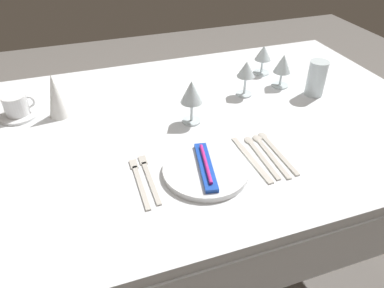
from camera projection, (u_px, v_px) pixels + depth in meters
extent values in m
plane|color=slate|center=(187.00, 256.00, 1.70)|extent=(6.00, 6.00, 0.00)
cube|color=white|center=(186.00, 127.00, 1.27)|extent=(1.80, 1.10, 0.04)
cube|color=white|center=(255.00, 276.00, 0.91)|extent=(1.80, 0.01, 0.18)
cube|color=white|center=(151.00, 87.00, 1.76)|extent=(1.80, 0.01, 0.18)
cylinder|color=brown|center=(297.00, 115.00, 2.04)|extent=(0.07, 0.07, 0.70)
cylinder|color=white|center=(206.00, 170.00, 1.04)|extent=(0.25, 0.25, 0.02)
cube|color=blue|center=(206.00, 166.00, 1.03)|extent=(0.08, 0.21, 0.01)
cylinder|color=#CC268C|center=(206.00, 163.00, 1.02)|extent=(0.04, 0.17, 0.01)
cube|color=beige|center=(151.00, 182.00, 1.01)|extent=(0.01, 0.18, 0.00)
cube|color=beige|center=(143.00, 160.00, 1.09)|extent=(0.02, 0.04, 0.00)
cube|color=beige|center=(141.00, 187.00, 0.99)|extent=(0.02, 0.18, 0.00)
cube|color=beige|center=(134.00, 164.00, 1.07)|extent=(0.02, 0.04, 0.00)
cube|color=beige|center=(254.00, 163.00, 1.08)|extent=(0.03, 0.19, 0.00)
cube|color=beige|center=(238.00, 143.00, 1.16)|extent=(0.02, 0.06, 0.00)
cube|color=beige|center=(264.00, 160.00, 1.09)|extent=(0.02, 0.19, 0.00)
ellipsoid|color=beige|center=(249.00, 140.00, 1.17)|extent=(0.03, 0.04, 0.01)
cube|color=beige|center=(273.00, 159.00, 1.09)|extent=(0.02, 0.20, 0.00)
ellipsoid|color=beige|center=(257.00, 139.00, 1.18)|extent=(0.03, 0.04, 0.01)
cube|color=beige|center=(280.00, 155.00, 1.11)|extent=(0.02, 0.20, 0.00)
ellipsoid|color=beige|center=(263.00, 136.00, 1.19)|extent=(0.03, 0.04, 0.01)
cylinder|color=white|center=(19.00, 115.00, 1.30)|extent=(0.14, 0.14, 0.01)
cylinder|color=white|center=(16.00, 105.00, 1.27)|extent=(0.08, 0.08, 0.07)
torus|color=white|center=(28.00, 102.00, 1.28)|extent=(0.05, 0.01, 0.05)
cylinder|color=silver|center=(244.00, 94.00, 1.43)|extent=(0.06, 0.06, 0.01)
cylinder|color=silver|center=(245.00, 85.00, 1.40)|extent=(0.01, 0.01, 0.07)
cone|color=silver|center=(246.00, 69.00, 1.36)|extent=(0.07, 0.07, 0.06)
cylinder|color=silver|center=(280.00, 85.00, 1.49)|extent=(0.07, 0.07, 0.01)
cylinder|color=silver|center=(281.00, 78.00, 1.47)|extent=(0.01, 0.01, 0.06)
cone|color=silver|center=(283.00, 63.00, 1.43)|extent=(0.07, 0.07, 0.07)
cylinder|color=silver|center=(192.00, 121.00, 1.27)|extent=(0.06, 0.06, 0.01)
cylinder|color=silver|center=(192.00, 111.00, 1.24)|extent=(0.01, 0.01, 0.07)
cone|color=silver|center=(192.00, 92.00, 1.20)|extent=(0.08, 0.08, 0.08)
cylinder|color=silver|center=(261.00, 73.00, 1.58)|extent=(0.07, 0.07, 0.01)
cylinder|color=silver|center=(262.00, 66.00, 1.57)|extent=(0.01, 0.01, 0.06)
cone|color=silver|center=(263.00, 53.00, 1.53)|extent=(0.07, 0.07, 0.06)
cylinder|color=silver|center=(316.00, 78.00, 1.39)|extent=(0.07, 0.07, 0.14)
cone|color=white|center=(56.00, 96.00, 1.25)|extent=(0.07, 0.07, 0.16)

